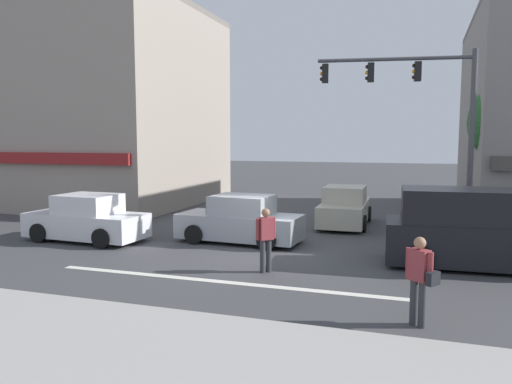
{
  "coord_description": "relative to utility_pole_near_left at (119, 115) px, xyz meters",
  "views": [
    {
      "loc": [
        4.48,
        -14.39,
        3.44
      ],
      "look_at": [
        -0.95,
        2.0,
        1.6
      ],
      "focal_mm": 35.0,
      "sensor_mm": 36.0,
      "label": 1
    }
  ],
  "objects": [
    {
      "name": "traffic_light_mast",
      "position": [
        13.36,
        -3.04,
        -0.24
      ],
      "size": [
        4.85,
        0.88,
        6.2
      ],
      "color": "#47474C",
      "rests_on": "ground"
    },
    {
      "name": "utility_pole_near_left",
      "position": [
        0.0,
        0.0,
        0.0
      ],
      "size": [
        1.4,
        0.22,
        8.78
      ],
      "color": "brown",
      "rests_on": "ground"
    },
    {
      "name": "building_left_block",
      "position": [
        -3.82,
        3.38,
        0.58
      ],
      "size": [
        11.82,
        10.76,
        10.26
      ],
      "color": "gray",
      "rests_on": "ground"
    },
    {
      "name": "ground_plane",
      "position": [
        8.69,
        -5.44,
        -4.54
      ],
      "size": [
        120.0,
        120.0,
        0.0
      ],
      "primitive_type": "plane",
      "color": "#3D3D3F"
    },
    {
      "name": "van_crossing_leftbound",
      "position": [
        14.52,
        -5.55,
        -3.54
      ],
      "size": [
        4.7,
        2.25,
        2.11
      ],
      "color": "black",
      "rests_on": "ground"
    },
    {
      "name": "pedestrian_foreground_with_bag",
      "position": [
        13.23,
        -10.47,
        -3.59
      ],
      "size": [
        0.61,
        0.56,
        1.67
      ],
      "color": "#333338",
      "rests_on": "ground"
    },
    {
      "name": "pedestrian_mid_crossing",
      "position": [
        9.44,
        -7.77,
        -3.59
      ],
      "size": [
        0.43,
        0.43,
        1.67
      ],
      "color": "#333338",
      "rests_on": "ground"
    },
    {
      "name": "sedan_parked_curbside",
      "position": [
        7.51,
        -4.39,
        -3.83
      ],
      "size": [
        4.19,
        2.06,
        1.58
      ],
      "color": "#999EA3",
      "rests_on": "ground"
    },
    {
      "name": "sedan_crossing_rightbound",
      "position": [
        10.35,
        -0.04,
        -3.83
      ],
      "size": [
        1.96,
        4.14,
        1.58
      ],
      "color": "#B7B29E",
      "rests_on": "ground"
    },
    {
      "name": "sedan_crossing_center",
      "position": [
        2.47,
        -5.79,
        -3.83
      ],
      "size": [
        4.18,
        2.03,
        1.58
      ],
      "color": "silver",
      "rests_on": "ground"
    },
    {
      "name": "lane_marking_stripe",
      "position": [
        8.69,
        -8.94,
        -4.54
      ],
      "size": [
        9.0,
        0.24,
        0.01
      ],
      "primitive_type": "cube",
      "color": "silver",
      "rests_on": "ground"
    },
    {
      "name": "sidewalk_curb",
      "position": [
        8.69,
        -13.94,
        -4.46
      ],
      "size": [
        40.0,
        5.0,
        0.16
      ],
      "primitive_type": "cube",
      "color": "#9E9993",
      "rests_on": "ground"
    }
  ]
}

